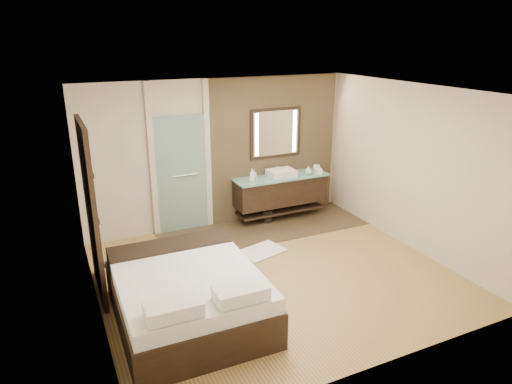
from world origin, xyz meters
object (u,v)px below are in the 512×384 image
mirror_unit (276,133)px  waste_bin (267,216)px  bed (188,295)px  vanity (281,190)px

mirror_unit → waste_bin: size_ratio=4.25×
mirror_unit → bed: 3.97m
waste_bin → bed: bearing=-133.8°
mirror_unit → vanity: bearing=-90.0°
mirror_unit → bed: (-2.60, -2.69, -1.31)m
mirror_unit → bed: size_ratio=0.49×
waste_bin → mirror_unit: bearing=44.0°
vanity → waste_bin: bearing=-167.9°
vanity → bed: (-2.60, -2.46, -0.24)m
mirror_unit → waste_bin: (-0.32, -0.31, -1.53)m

